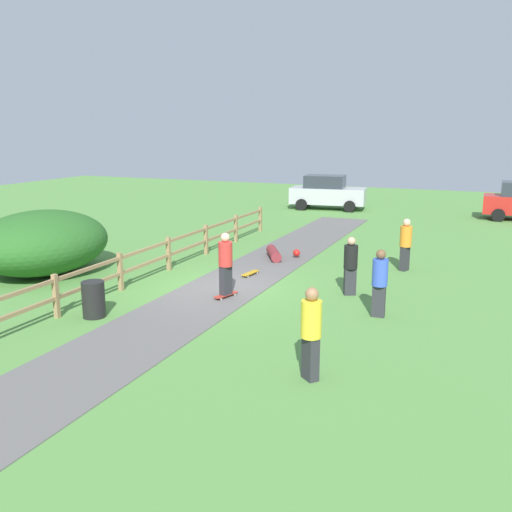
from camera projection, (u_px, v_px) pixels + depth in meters
name	position (u px, v px, depth m)	size (l,w,h in m)	color
ground_plane	(223.00, 289.00, 16.27)	(60.00, 60.00, 0.00)	#568E42
asphalt_path	(223.00, 289.00, 16.27)	(2.40, 28.00, 0.02)	#605E5B
wooden_fence	(146.00, 258.00, 17.12)	(0.12, 18.12, 1.10)	#997A51
bush_large	(42.00, 242.00, 17.84)	(3.76, 4.51, 2.01)	#286023
trash_bin	(94.00, 299.00, 13.77)	(0.56, 0.56, 0.90)	black
skater_riding	(226.00, 262.00, 15.19)	(0.47, 0.82, 1.79)	#B23326
skater_fallen	(276.00, 253.00, 19.96)	(1.35, 1.40, 0.36)	maroon
skateboard_loose	(250.00, 273.00, 17.70)	(0.31, 0.82, 0.08)	#BF8C19
bystander_yellow	(311.00, 329.00, 10.22)	(0.54, 0.54, 1.77)	#2D2D33
bystander_black	(351.00, 263.00, 15.51)	(0.51, 0.51, 1.64)	#2D2D33
bystander_blue	(380.00, 280.00, 13.70)	(0.41, 0.41, 1.69)	#2D2D33
bystander_orange	(406.00, 242.00, 18.17)	(0.49, 0.49, 1.71)	#2D2D33
parked_car_silver	(327.00, 192.00, 32.01)	(4.37, 2.38, 1.92)	#B7B7BC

